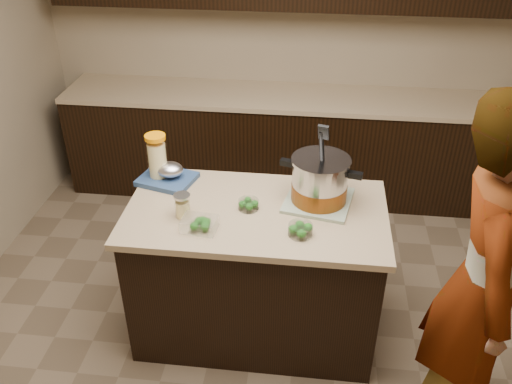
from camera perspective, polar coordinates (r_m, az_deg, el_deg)
ground_plane at (r=3.60m, az=0.00°, el=-13.84°), size 4.00×4.00×0.00m
room_shell at (r=2.65m, az=0.00°, el=12.81°), size 4.04×4.04×2.72m
back_cabinets at (r=4.54m, az=2.63°, el=10.86°), size 3.60×0.63×2.33m
island at (r=3.29m, az=0.00°, el=-8.38°), size 1.46×0.81×0.90m
dish_towel at (r=3.10m, az=6.57°, el=-0.89°), size 0.42×0.42×0.02m
stock_pot at (r=3.04m, az=6.71°, el=1.00°), size 0.46×0.40×0.47m
lemonade_pitcher at (r=3.28m, az=-10.33°, el=3.35°), size 0.15×0.15×0.30m
mason_jar at (r=2.96m, az=-7.73°, el=-1.50°), size 0.10×0.10×0.15m
broccoli_tub_left at (r=3.02m, az=-0.80°, el=-1.36°), size 0.12×0.12×0.05m
broccoli_tub_right at (r=2.83m, az=4.70°, el=-4.03°), size 0.15×0.15×0.06m
broccoli_tub_rect at (r=2.87m, az=-5.97°, el=-3.43°), size 0.20×0.15×0.07m
blue_tray at (r=3.30m, az=-9.21°, el=1.72°), size 0.37×0.33×0.12m
person at (r=2.68m, az=22.84°, el=-9.02°), size 0.58×0.76×1.88m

